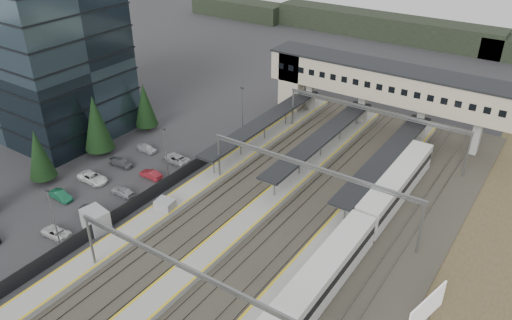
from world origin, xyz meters
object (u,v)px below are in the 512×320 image
Objects in this scene: relay_cabin_near at (96,220)px; billboard at (426,310)px; relay_cabin_far at (165,207)px; train at (363,227)px; footbridge at (370,82)px; office_building at (40,57)px.

billboard is at bearing 8.94° from relay_cabin_near.
relay_cabin_far is 24.36m from train.
relay_cabin_far is 0.06× the size of footbridge.
relay_cabin_far is (4.77, 6.97, -0.31)m from relay_cabin_near.
relay_cabin_near is 38.23m from billboard.
office_building is at bearing -179.58° from train.
relay_cabin_near is at bearing -108.67° from footbridge.
relay_cabin_near is at bearing -150.58° from train.
relay_cabin_near is (28.46, -15.13, -10.87)m from office_building.
office_building is at bearing 172.09° from billboard.
footbridge is 32.56m from train.
footbridge is 7.05× the size of billboard.
office_building reaches higher than billboard.
train is (22.78, 8.57, 1.13)m from relay_cabin_far.
office_building is 67.40m from billboard.
footbridge reaches higher than relay_cabin_far.
train is at bearing 136.65° from billboard.
footbridge reaches higher than train.
office_building reaches higher than relay_cabin_far.
train is at bearing 20.62° from relay_cabin_far.
train is (27.54, 15.54, 0.82)m from relay_cabin_near.
billboard is (22.47, -39.19, -4.61)m from footbridge.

